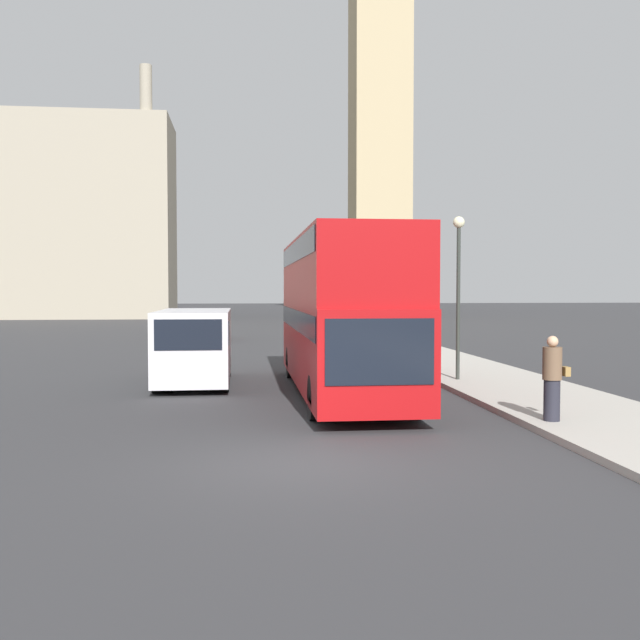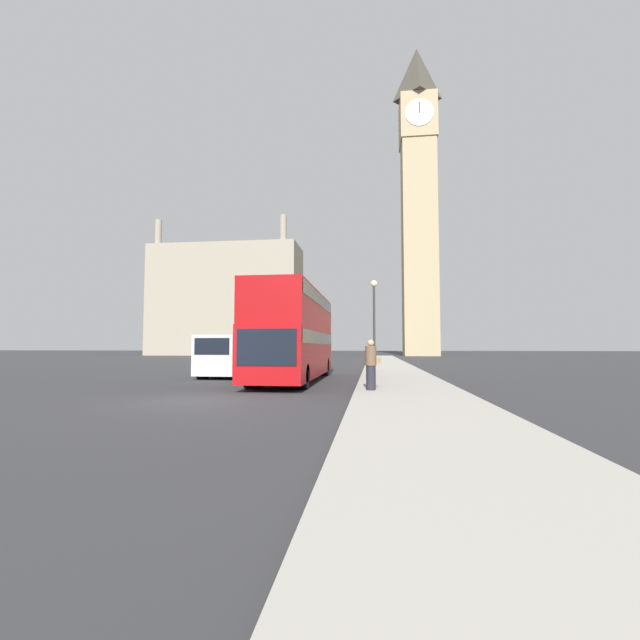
% 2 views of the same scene
% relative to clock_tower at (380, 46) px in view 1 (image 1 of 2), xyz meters
% --- Properties ---
extents(ground_plane, '(300.00, 300.00, 0.00)m').
position_rel_clock_tower_xyz_m(ground_plane, '(-14.20, -65.60, -29.58)').
color(ground_plane, '#333335').
extents(clock_tower, '(6.57, 6.74, 57.64)m').
position_rel_clock_tower_xyz_m(clock_tower, '(0.00, 0.00, 0.00)').
color(clock_tower, tan).
rests_on(clock_tower, ground_plane).
extents(building_block_distant, '(28.35, 10.25, 25.62)m').
position_rel_clock_tower_xyz_m(building_block_distant, '(-36.67, 0.95, -19.05)').
color(building_block_distant, '#9E937F').
rests_on(building_block_distant, ground_plane).
extents(red_double_decker_bus, '(2.58, 11.29, 4.36)m').
position_rel_clock_tower_xyz_m(red_double_decker_bus, '(-12.39, -57.81, -27.16)').
color(red_double_decker_bus, '#A80F11').
rests_on(red_double_decker_bus, ground_plane).
extents(white_van, '(2.18, 5.51, 2.30)m').
position_rel_clock_tower_xyz_m(white_van, '(-16.60, -55.29, -28.35)').
color(white_van, silver).
rests_on(white_van, ground_plane).
extents(pedestrian, '(0.56, 0.40, 1.81)m').
position_rel_clock_tower_xyz_m(pedestrian, '(-8.61, -63.16, -28.53)').
color(pedestrian, '#23232D').
rests_on(pedestrian, sidewalk_strip).
extents(street_lamp, '(0.36, 0.36, 5.05)m').
position_rel_clock_tower_xyz_m(street_lamp, '(-8.47, -56.07, -26.06)').
color(street_lamp, '#2D332D').
rests_on(street_lamp, sidewalk_strip).
extents(parked_sedan, '(1.83, 4.31, 1.49)m').
position_rel_clock_tower_xyz_m(parked_sedan, '(-17.31, -34.84, -28.91)').
color(parked_sedan, maroon).
rests_on(parked_sedan, ground_plane).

